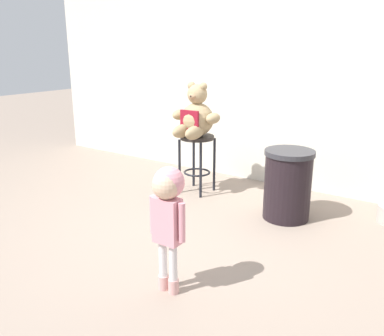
{
  "coord_description": "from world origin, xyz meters",
  "views": [
    {
      "loc": [
        2.14,
        -2.93,
        1.75
      ],
      "look_at": [
        -0.03,
        0.25,
        0.6
      ],
      "focal_mm": 38.61,
      "sensor_mm": 36.0,
      "label": 1
    }
  ],
  "objects_px": {
    "child_walking": "(168,203)",
    "trash_bin": "(288,184)",
    "teddy_bear": "(196,117)",
    "bar_stool_with_teddy": "(197,151)"
  },
  "relations": [
    {
      "from": "teddy_bear",
      "to": "child_walking",
      "type": "relative_size",
      "value": 0.67
    },
    {
      "from": "bar_stool_with_teddy",
      "to": "child_walking",
      "type": "xyz_separation_m",
      "value": [
        1.03,
        -1.92,
        0.18
      ]
    },
    {
      "from": "teddy_bear",
      "to": "bar_stool_with_teddy",
      "type": "bearing_deg",
      "value": 90.0
    },
    {
      "from": "teddy_bear",
      "to": "trash_bin",
      "type": "bearing_deg",
      "value": -5.79
    },
    {
      "from": "child_walking",
      "to": "trash_bin",
      "type": "distance_m",
      "value": 1.81
    },
    {
      "from": "child_walking",
      "to": "trash_bin",
      "type": "relative_size",
      "value": 1.3
    },
    {
      "from": "trash_bin",
      "to": "teddy_bear",
      "type": "bearing_deg",
      "value": 174.21
    },
    {
      "from": "child_walking",
      "to": "trash_bin",
      "type": "xyz_separation_m",
      "value": [
        0.2,
        1.77,
        -0.32
      ]
    },
    {
      "from": "child_walking",
      "to": "teddy_bear",
      "type": "bearing_deg",
      "value": -132.84
    },
    {
      "from": "teddy_bear",
      "to": "trash_bin",
      "type": "xyz_separation_m",
      "value": [
        1.23,
        -0.12,
        -0.57
      ]
    }
  ]
}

